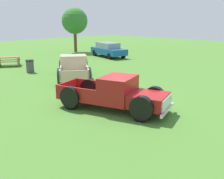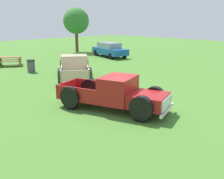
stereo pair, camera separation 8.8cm
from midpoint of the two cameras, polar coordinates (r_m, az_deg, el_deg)
The scene contains 7 objects.
ground_plane at distance 12.42m, azimuth 1.55°, elevation -3.03°, with size 80.00×80.00×0.00m, color #477A2D.
pickup_truck_foreground at distance 11.27m, azimuth 1.84°, elevation -1.10°, with size 3.22×5.22×1.51m.
pickup_truck_behind_left at distance 17.82m, azimuth -8.04°, elevation 4.86°, with size 4.46×5.15×1.56m.
sedan_distant_a at distance 27.75m, azimuth -0.44°, elevation 8.72°, with size 2.80×4.78×1.50m.
picnic_table at distance 24.01m, azimuth -21.28°, elevation 6.00°, with size 2.31×2.20×0.78m.
trash_can at distance 20.50m, azimuth -17.12°, elevation 4.92°, with size 0.59×0.59×0.95m.
oak_tree_west at distance 32.28m, azimuth -7.76°, elevation 14.57°, with size 3.06×3.06×5.21m.
Camera 2 is at (-8.57, -8.12, 3.86)m, focal length 41.93 mm.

